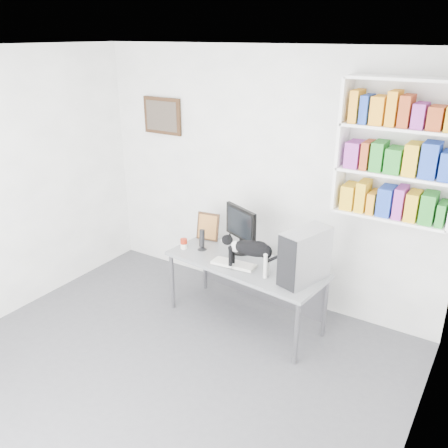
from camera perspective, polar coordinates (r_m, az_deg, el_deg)
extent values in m
cube|color=#535358|center=(4.29, -9.47, -18.88)|extent=(4.00, 4.00, 0.01)
cube|color=white|center=(3.26, -12.58, 19.76)|extent=(4.00, 4.00, 0.01)
cube|color=white|center=(5.11, 4.51, 5.53)|extent=(4.00, 0.01, 2.70)
cube|color=white|center=(2.77, 22.14, -11.35)|extent=(0.01, 4.00, 2.70)
cube|color=white|center=(4.38, 20.26, 8.22)|extent=(1.03, 0.28, 1.24)
cube|color=#402414|center=(5.67, -7.44, 12.78)|extent=(0.52, 0.04, 0.42)
cube|color=gray|center=(4.88, 2.51, -8.23)|extent=(1.68, 0.80, 0.68)
cube|color=black|center=(4.85, 2.07, -0.66)|extent=(0.52, 0.39, 0.50)
cube|color=silver|center=(4.66, 1.19, -4.83)|extent=(0.45, 0.21, 0.03)
cube|color=#A3A3A7|center=(4.35, 9.73, -3.80)|extent=(0.36, 0.54, 0.50)
cylinder|color=black|center=(4.95, -2.67, -1.87)|extent=(0.13, 0.13, 0.23)
cube|color=#402414|center=(5.18, -1.94, -0.25)|extent=(0.27, 0.14, 0.31)
cylinder|color=#AA230E|center=(5.02, -4.86, -2.37)|extent=(0.08, 0.08, 0.11)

